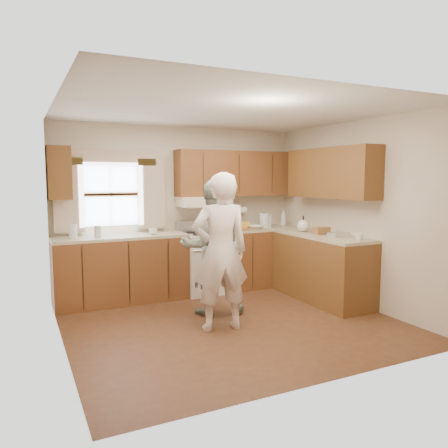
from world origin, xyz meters
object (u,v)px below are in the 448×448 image
stove (206,261)px  woman_right (213,247)px  child (208,281)px  woman_left (220,252)px

stove → woman_right: bearing=-108.9°
stove → child: size_ratio=1.29×
stove → child: bearing=-112.3°
woman_right → woman_left: bearing=89.8°
woman_left → woman_right: size_ratio=1.05×
woman_left → woman_right: 0.61m
woman_left → child: size_ratio=2.16×
woman_right → child: size_ratio=2.05×
stove → child: stove is taller
child → woman_left: bearing=53.1°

